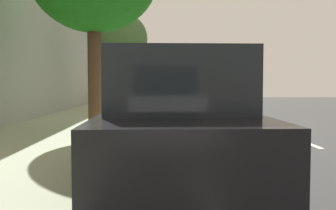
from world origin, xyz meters
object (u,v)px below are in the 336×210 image
(bicycle_at_curb, at_px, (149,127))
(street_tree_near_cyclist, at_px, (123,40))
(parked_suv_dark_blue_nearest, at_px, (166,91))
(cyclist_with_backpack, at_px, (142,102))
(parked_pickup_black_second, at_px, (174,126))

(bicycle_at_curb, height_order, street_tree_near_cyclist, street_tree_near_cyclist)
(parked_suv_dark_blue_nearest, distance_m, cyclist_with_backpack, 16.67)
(bicycle_at_curb, bearing_deg, cyclist_with_backpack, -63.60)
(cyclist_with_backpack, distance_m, street_tree_near_cyclist, 9.54)
(street_tree_near_cyclist, bearing_deg, parked_pickup_black_second, 98.63)
(parked_suv_dark_blue_nearest, relative_size, cyclist_with_backpack, 2.84)
(parked_suv_dark_blue_nearest, distance_m, bicycle_at_curb, 17.13)
(cyclist_with_backpack, bearing_deg, street_tree_near_cyclist, -81.19)
(parked_suv_dark_blue_nearest, xyz_separation_m, bicycle_at_curb, (0.74, 17.10, -0.63))
(parked_suv_dark_blue_nearest, bearing_deg, parked_pickup_black_second, 89.32)
(cyclist_with_backpack, height_order, street_tree_near_cyclist, street_tree_near_cyclist)
(parked_suv_dark_blue_nearest, xyz_separation_m, street_tree_near_cyclist, (2.37, 7.62, 2.74))
(parked_pickup_black_second, height_order, bicycle_at_curb, parked_pickup_black_second)
(street_tree_near_cyclist, bearing_deg, parked_suv_dark_blue_nearest, -107.25)
(street_tree_near_cyclist, bearing_deg, cyclist_with_backpack, 98.81)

